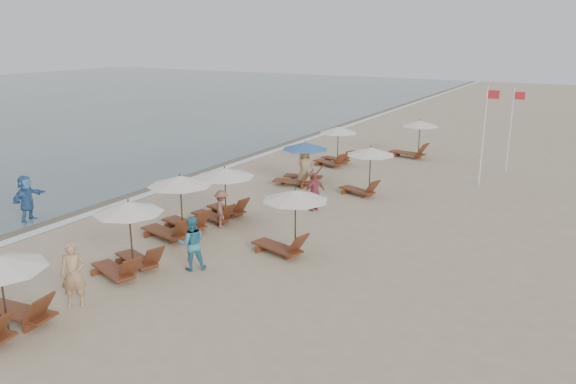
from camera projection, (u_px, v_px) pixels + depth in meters
The scene contains 19 objects.
ground at pixel (268, 324), 14.41m from camera, with size 160.00×160.00×0.00m, color tan.
wet_sand_band at pixel (164, 179), 28.73m from camera, with size 3.20×140.00×0.01m, color #6B5E4C.
foam_line at pixel (183, 182), 28.11m from camera, with size 0.50×140.00×0.02m, color white.
lounger_station_1 at pixel (126, 237), 17.19m from camera, with size 2.43×2.20×2.35m.
lounger_station_2 at pixel (176, 205), 20.47m from camera, with size 2.69×2.35×2.29m.
lounger_station_3 at pixel (222, 191), 22.27m from camera, with size 2.58×2.40×2.12m.
lounger_station_4 at pixel (301, 162), 27.48m from camera, with size 2.62×2.30×2.13m.
lounger_station_5 at pixel (335, 145), 31.46m from camera, with size 2.45×2.18×2.20m.
inland_station_0 at pixel (288, 214), 18.66m from camera, with size 2.68×2.24×2.22m.
inland_station_1 at pixel (366, 164), 25.54m from camera, with size 2.57×2.24×2.22m.
inland_station_2 at pixel (414, 136), 33.34m from camera, with size 2.85×2.24×2.22m.
beachgoer_near at pixel (73, 274), 15.13m from camera, with size 0.68×0.45×1.87m, color tan.
beachgoer_mid_a at pixel (192, 243), 17.53m from camera, with size 0.85×0.67×1.76m, color teal.
beachgoer_mid_b at pixel (222, 209), 21.37m from camera, with size 0.96×0.55×1.48m, color #8D5448.
beachgoer_far_a at pixel (315, 192), 23.42m from camera, with size 0.96×0.40×1.64m, color #AA444C.
beachgoer_far_b at pixel (304, 166), 27.27m from camera, with size 0.93×0.60×1.90m, color #A18457.
waterline_walker at pixel (27, 198), 22.05m from camera, with size 1.74×0.56×1.88m, color #34649D.
flag_pole_near at pixel (484, 131), 26.84m from camera, with size 0.59×0.08×4.84m.
flag_pole_far at pixel (511, 126), 29.69m from camera, with size 0.60×0.08×4.47m.
Camera 1 is at (6.87, -10.97, 7.22)m, focal length 34.98 mm.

